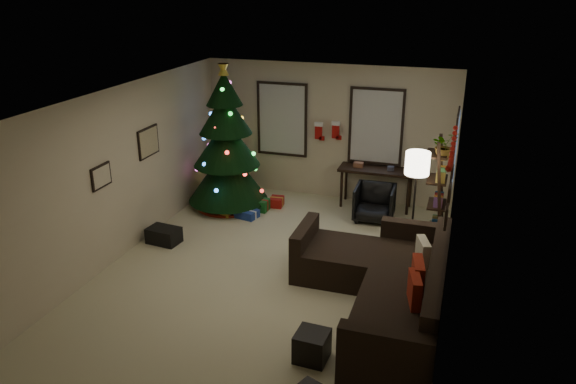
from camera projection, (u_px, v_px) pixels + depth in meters
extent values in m
plane|color=#C2BB93|center=(270.00, 275.00, 8.53)|extent=(7.00, 7.00, 0.00)
plane|color=white|center=(267.00, 99.00, 7.56)|extent=(7.00, 7.00, 0.00)
plane|color=#C4B695|center=(328.00, 132.00, 11.15)|extent=(5.00, 0.00, 5.00)
plane|color=#C4B695|center=(134.00, 328.00, 4.93)|extent=(5.00, 0.00, 5.00)
plane|color=#C4B695|center=(118.00, 175.00, 8.76)|extent=(0.00, 7.00, 7.00)
plane|color=#C4B695|center=(449.00, 214.00, 7.32)|extent=(0.00, 7.00, 7.00)
cube|color=#728CB2|center=(282.00, 119.00, 11.33)|extent=(0.94, 0.02, 1.35)
cube|color=beige|center=(282.00, 119.00, 11.33)|extent=(0.94, 0.03, 1.35)
cube|color=#728CB2|center=(376.00, 127.00, 10.78)|extent=(0.94, 0.02, 1.35)
cube|color=beige|center=(376.00, 127.00, 10.78)|extent=(0.94, 0.03, 1.35)
cube|color=#728CB2|center=(456.00, 149.00, 9.54)|extent=(0.05, 0.27, 1.17)
cube|color=beige|center=(456.00, 149.00, 9.54)|extent=(0.05, 0.45, 1.17)
cylinder|color=black|center=(229.00, 198.00, 11.06)|extent=(0.11, 0.11, 0.34)
cone|color=black|center=(228.00, 173.00, 10.88)|extent=(1.55, 1.55, 1.08)
cone|color=black|center=(226.00, 142.00, 10.65)|extent=(1.27, 1.27, 0.91)
cone|color=black|center=(225.00, 113.00, 10.45)|extent=(1.00, 1.00, 0.80)
cone|color=black|center=(224.00, 88.00, 10.29)|extent=(0.68, 0.68, 0.62)
cylinder|color=maroon|center=(229.00, 205.00, 11.11)|extent=(1.25, 1.25, 0.05)
cube|color=navy|center=(216.00, 194.00, 11.33)|extent=(0.26, 0.26, 0.28)
cube|color=maroon|center=(277.00, 202.00, 11.08)|extent=(0.25, 0.30, 0.18)
cube|color=silver|center=(239.00, 207.00, 10.68)|extent=(0.28, 0.25, 0.30)
cube|color=gold|center=(226.00, 211.00, 10.62)|extent=(0.22, 0.22, 0.20)
cube|color=#14591E|center=(259.00, 205.00, 10.88)|extent=(0.35, 0.28, 0.22)
cube|color=navy|center=(247.00, 214.00, 10.56)|extent=(0.40, 0.30, 0.15)
cube|color=black|center=(401.00, 302.00, 7.39)|extent=(1.03, 2.75, 0.48)
cube|color=black|center=(437.00, 275.00, 7.10)|extent=(0.20, 2.75, 0.46)
cube|color=black|center=(384.00, 361.00, 6.03)|extent=(1.03, 0.20, 0.76)
cube|color=black|center=(414.00, 245.00, 8.65)|extent=(1.03, 0.20, 0.76)
cube|color=black|center=(341.00, 261.00, 8.44)|extent=(0.97, 1.03, 0.48)
cube|color=black|center=(305.00, 248.00, 8.56)|extent=(0.18, 1.03, 0.76)
cube|color=maroon|center=(414.00, 292.00, 6.86)|extent=(0.22, 0.45, 0.44)
cube|color=maroon|center=(417.00, 278.00, 7.18)|extent=(0.21, 0.49, 0.47)
cube|color=beige|center=(423.00, 254.00, 7.83)|extent=(0.24, 0.43, 0.41)
cube|color=black|center=(312.00, 346.00, 6.61)|extent=(0.40, 0.40, 0.36)
cube|color=black|center=(377.00, 170.00, 10.81)|extent=(1.45, 0.52, 0.05)
cylinder|color=black|center=(341.00, 189.00, 10.95)|extent=(0.05, 0.05, 0.73)
cylinder|color=black|center=(346.00, 182.00, 11.32)|extent=(0.05, 0.05, 0.73)
cylinder|color=black|center=(408.00, 197.00, 10.59)|extent=(0.05, 0.05, 0.73)
cylinder|color=black|center=(410.00, 189.00, 10.95)|extent=(0.05, 0.05, 0.73)
imported|color=black|center=(374.00, 203.00, 10.36)|extent=(0.67, 0.63, 0.67)
cube|color=black|center=(439.00, 201.00, 8.80)|extent=(0.05, 0.05, 1.90)
cube|color=black|center=(441.00, 190.00, 9.25)|extent=(0.05, 0.05, 1.90)
cube|color=black|center=(435.00, 228.00, 9.25)|extent=(0.30, 0.53, 0.03)
cube|color=black|center=(437.00, 204.00, 9.10)|extent=(0.30, 0.53, 0.03)
cube|color=black|center=(440.00, 180.00, 8.94)|extent=(0.30, 0.53, 0.03)
cube|color=black|center=(443.00, 154.00, 8.79)|extent=(0.30, 0.53, 0.03)
imported|color=#4C4C4C|center=(445.00, 141.00, 8.71)|extent=(0.68, 0.67, 0.57)
cylinder|color=black|center=(409.00, 256.00, 9.09)|extent=(0.31, 0.31, 0.03)
cylinder|color=black|center=(413.00, 213.00, 8.81)|extent=(0.03, 0.03, 1.48)
cylinder|color=white|center=(417.00, 163.00, 8.52)|extent=(0.37, 0.37, 0.35)
cube|color=black|center=(148.00, 142.00, 9.47)|extent=(0.04, 0.60, 0.50)
cube|color=tan|center=(148.00, 142.00, 9.47)|extent=(0.01, 0.54, 0.45)
cube|color=black|center=(101.00, 176.00, 8.32)|extent=(0.04, 0.45, 0.35)
cube|color=#C4B695|center=(101.00, 176.00, 8.32)|extent=(0.01, 0.41, 0.31)
cube|color=black|center=(446.00, 217.00, 6.73)|extent=(0.03, 0.22, 0.28)
cube|color=black|center=(449.00, 195.00, 6.98)|extent=(0.03, 0.18, 0.22)
cube|color=black|center=(447.00, 217.00, 7.09)|extent=(0.03, 0.20, 0.16)
cube|color=black|center=(449.00, 194.00, 7.34)|extent=(0.03, 0.26, 0.20)
cube|color=black|center=(450.00, 192.00, 7.68)|extent=(0.03, 0.18, 0.24)
cube|color=black|center=(452.00, 172.00, 7.58)|extent=(0.03, 0.16, 0.16)
cube|color=#990F0C|center=(319.00, 132.00, 11.02)|extent=(0.14, 0.04, 0.30)
cube|color=white|center=(319.00, 124.00, 10.97)|extent=(0.16, 0.05, 0.08)
cube|color=#990F0C|center=(322.00, 138.00, 11.05)|extent=(0.10, 0.04, 0.08)
cube|color=#990F0C|center=(336.00, 131.00, 10.96)|extent=(0.14, 0.04, 0.30)
cube|color=white|center=(336.00, 123.00, 10.91)|extent=(0.16, 0.05, 0.08)
cube|color=#990F0C|center=(339.00, 138.00, 10.99)|extent=(0.10, 0.04, 0.08)
cube|color=black|center=(164.00, 235.00, 9.54)|extent=(0.57, 0.41, 0.27)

